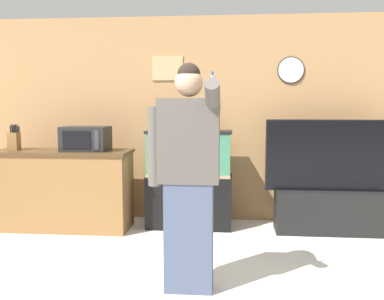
{
  "coord_description": "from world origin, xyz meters",
  "views": [
    {
      "loc": [
        0.68,
        -2.78,
        1.48
      ],
      "look_at": [
        0.29,
        1.31,
        1.05
      ],
      "focal_mm": 40.0,
      "sensor_mm": 36.0,
      "label": 1
    }
  ],
  "objects_px": {
    "counter_island": "(64,189)",
    "microwave": "(86,139)",
    "aquarium_on_stand": "(189,179)",
    "knife_block": "(14,140)",
    "person_standing": "(188,174)",
    "tv_on_stand": "(330,199)"
  },
  "relations": [
    {
      "from": "counter_island",
      "to": "microwave",
      "type": "xyz_separation_m",
      "value": [
        0.29,
        0.01,
        0.61
      ]
    },
    {
      "from": "counter_island",
      "to": "microwave",
      "type": "height_order",
      "value": "microwave"
    },
    {
      "from": "microwave",
      "to": "aquarium_on_stand",
      "type": "xyz_separation_m",
      "value": [
        1.21,
        0.19,
        -0.5
      ]
    },
    {
      "from": "microwave",
      "to": "knife_block",
      "type": "height_order",
      "value": "knife_block"
    },
    {
      "from": "microwave",
      "to": "person_standing",
      "type": "height_order",
      "value": "person_standing"
    },
    {
      "from": "counter_island",
      "to": "knife_block",
      "type": "distance_m",
      "value": 0.83
    },
    {
      "from": "tv_on_stand",
      "to": "person_standing",
      "type": "height_order",
      "value": "person_standing"
    },
    {
      "from": "counter_island",
      "to": "person_standing",
      "type": "xyz_separation_m",
      "value": [
        1.66,
        -1.59,
        0.47
      ]
    },
    {
      "from": "counter_island",
      "to": "tv_on_stand",
      "type": "relative_size",
      "value": 1.09
    },
    {
      "from": "microwave",
      "to": "tv_on_stand",
      "type": "relative_size",
      "value": 0.36
    },
    {
      "from": "aquarium_on_stand",
      "to": "tv_on_stand",
      "type": "xyz_separation_m",
      "value": [
        1.65,
        -0.07,
        -0.2
      ]
    },
    {
      "from": "aquarium_on_stand",
      "to": "tv_on_stand",
      "type": "bearing_deg",
      "value": -2.5
    },
    {
      "from": "counter_island",
      "to": "microwave",
      "type": "distance_m",
      "value": 0.68
    },
    {
      "from": "knife_block",
      "to": "counter_island",
      "type": "bearing_deg",
      "value": 0.83
    },
    {
      "from": "counter_island",
      "to": "knife_block",
      "type": "bearing_deg",
      "value": -179.17
    },
    {
      "from": "knife_block",
      "to": "aquarium_on_stand",
      "type": "distance_m",
      "value": 2.15
    },
    {
      "from": "microwave",
      "to": "person_standing",
      "type": "bearing_deg",
      "value": -49.19
    },
    {
      "from": "microwave",
      "to": "knife_block",
      "type": "xyz_separation_m",
      "value": [
        -0.88,
        -0.02,
        -0.03
      ]
    },
    {
      "from": "person_standing",
      "to": "knife_block",
      "type": "bearing_deg",
      "value": 145.03
    },
    {
      "from": "aquarium_on_stand",
      "to": "knife_block",
      "type": "bearing_deg",
      "value": -174.45
    },
    {
      "from": "knife_block",
      "to": "person_standing",
      "type": "bearing_deg",
      "value": -34.97
    },
    {
      "from": "counter_island",
      "to": "aquarium_on_stand",
      "type": "xyz_separation_m",
      "value": [
        1.5,
        0.19,
        0.11
      ]
    }
  ]
}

